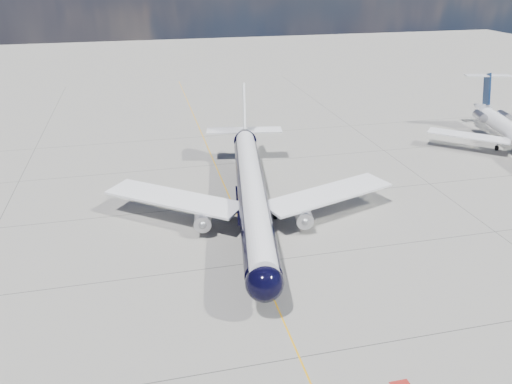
# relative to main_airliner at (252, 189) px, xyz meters

# --- Properties ---
(ground) EXTENTS (320.00, 320.00, 0.00)m
(ground) POSITION_rel_main_airliner_xyz_m (-1.66, 9.63, -4.12)
(ground) COLOR gray
(ground) RESTS_ON ground
(taxiway_centerline) EXTENTS (0.16, 160.00, 0.01)m
(taxiway_centerline) POSITION_rel_main_airliner_xyz_m (-1.66, 4.63, -4.12)
(taxiway_centerline) COLOR #E49E0C
(taxiway_centerline) RESTS_ON ground
(main_airliner) EXTENTS (37.28, 45.82, 13.28)m
(main_airliner) POSITION_rel_main_airliner_xyz_m (0.00, 0.00, 0.00)
(main_airliner) COLOR black
(main_airliner) RESTS_ON ground
(regional_jet) EXTENTS (27.68, 32.34, 11.07)m
(regional_jet) POSITION_rel_main_airliner_xyz_m (50.01, 15.70, -0.63)
(regional_jet) COLOR white
(regional_jet) RESTS_ON ground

